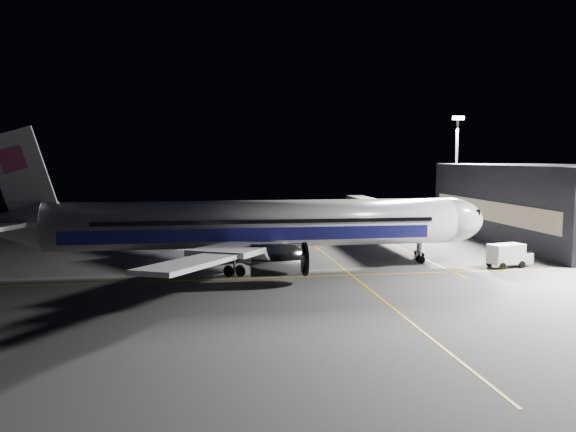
# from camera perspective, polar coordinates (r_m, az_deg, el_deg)

# --- Properties ---
(ground) EXTENTS (200.00, 200.00, 0.00)m
(ground) POSITION_cam_1_polar(r_m,az_deg,el_deg) (67.59, -3.12, -5.25)
(ground) COLOR #4C4C4F
(ground) RESTS_ON ground
(guide_line_main) EXTENTS (0.25, 80.00, 0.01)m
(guide_line_main) POSITION_cam_1_polar(r_m,az_deg,el_deg) (69.24, 5.18, -4.99)
(guide_line_main) COLOR gold
(guide_line_main) RESTS_ON ground
(guide_line_cross) EXTENTS (70.00, 0.25, 0.01)m
(guide_line_cross) POSITION_cam_1_polar(r_m,az_deg,el_deg) (61.75, -2.58, -6.33)
(guide_line_cross) COLOR gold
(guide_line_cross) RESTS_ON ground
(guide_line_side) EXTENTS (0.25, 40.00, 0.01)m
(guide_line_side) POSITION_cam_1_polar(r_m,az_deg,el_deg) (82.16, 11.67, -3.35)
(guide_line_side) COLOR gold
(guide_line_side) RESTS_ON ground
(airliner) EXTENTS (61.48, 54.22, 16.64)m
(airliner) POSITION_cam_1_polar(r_m,az_deg,el_deg) (66.68, -4.07, -0.92)
(airliner) COLOR silver
(airliner) RESTS_ON ground
(terminal) EXTENTS (18.12, 40.00, 12.00)m
(terminal) POSITION_cam_1_polar(r_m,az_deg,el_deg) (95.84, 24.47, 1.16)
(terminal) COLOR black
(terminal) RESTS_ON ground
(jet_bridge) EXTENTS (3.60, 34.40, 6.30)m
(jet_bridge) POSITION_cam_1_polar(r_m,az_deg,el_deg) (89.11, 9.94, 0.37)
(jet_bridge) COLOR #B2B2B7
(jet_bridge) RESTS_ON ground
(floodlight_mast_north) EXTENTS (2.40, 0.68, 20.70)m
(floodlight_mast_north) POSITION_cam_1_polar(r_m,az_deg,el_deg) (108.38, 16.74, 5.32)
(floodlight_mast_north) COLOR #59595E
(floodlight_mast_north) RESTS_ON ground
(service_truck) EXTENTS (5.83, 3.43, 2.80)m
(service_truck) POSITION_cam_1_polar(r_m,az_deg,el_deg) (72.70, 21.56, -3.67)
(service_truck) COLOR silver
(service_truck) RESTS_ON ground
(baggage_tug) EXTENTS (2.83, 2.32, 1.99)m
(baggage_tug) POSITION_cam_1_polar(r_m,az_deg,el_deg) (87.55, -9.82, -2.14)
(baggage_tug) COLOR black
(baggage_tug) RESTS_ON ground
(safety_cone_a) EXTENTS (0.44, 0.44, 0.65)m
(safety_cone_a) POSITION_cam_1_polar(r_m,az_deg,el_deg) (71.79, -6.75, -4.35)
(safety_cone_a) COLOR #E04209
(safety_cone_a) RESTS_ON ground
(safety_cone_b) EXTENTS (0.45, 0.45, 0.68)m
(safety_cone_b) POSITION_cam_1_polar(r_m,az_deg,el_deg) (80.81, -1.34, -3.15)
(safety_cone_b) COLOR #E04209
(safety_cone_b) RESTS_ON ground
(safety_cone_c) EXTENTS (0.44, 0.44, 0.66)m
(safety_cone_c) POSITION_cam_1_polar(r_m,az_deg,el_deg) (81.45, -2.65, -3.08)
(safety_cone_c) COLOR #E04209
(safety_cone_c) RESTS_ON ground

